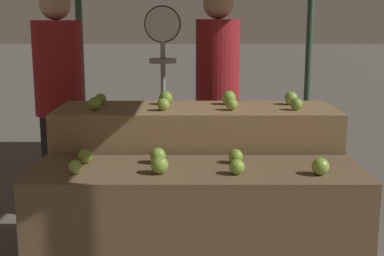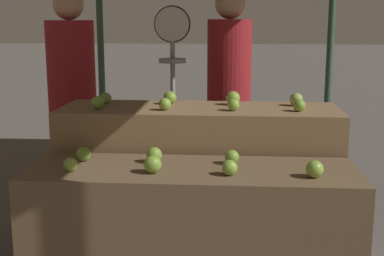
# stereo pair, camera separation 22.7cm
# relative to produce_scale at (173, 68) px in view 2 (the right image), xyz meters

# --- Properties ---
(display_counter_front) EXTENTS (1.71, 0.55, 0.80)m
(display_counter_front) POSITION_rel_produce_scale_xyz_m (0.24, -1.29, -0.79)
(display_counter_front) COLOR brown
(display_counter_front) RESTS_ON ground_plane
(display_counter_back) EXTENTS (1.71, 0.55, 1.01)m
(display_counter_back) POSITION_rel_produce_scale_xyz_m (0.24, -0.69, -0.68)
(display_counter_back) COLOR olive
(display_counter_back) RESTS_ON ground_plane
(apple_front_0) EXTENTS (0.07, 0.07, 0.07)m
(apple_front_0) POSITION_rel_produce_scale_xyz_m (-0.36, -1.39, -0.36)
(apple_front_0) COLOR #8EB247
(apple_front_0) RESTS_ON display_counter_front
(apple_front_1) EXTENTS (0.09, 0.09, 0.09)m
(apple_front_1) POSITION_rel_produce_scale_xyz_m (0.05, -1.39, -0.35)
(apple_front_1) COLOR #7AA338
(apple_front_1) RESTS_ON display_counter_front
(apple_front_2) EXTENTS (0.08, 0.08, 0.08)m
(apple_front_2) POSITION_rel_produce_scale_xyz_m (0.44, -1.40, -0.35)
(apple_front_2) COLOR #84AD3D
(apple_front_2) RESTS_ON display_counter_front
(apple_front_3) EXTENTS (0.09, 0.09, 0.09)m
(apple_front_3) POSITION_rel_produce_scale_xyz_m (0.84, -1.41, -0.35)
(apple_front_3) COLOR #84AD3D
(apple_front_3) RESTS_ON display_counter_front
(apple_front_4) EXTENTS (0.08, 0.08, 0.08)m
(apple_front_4) POSITION_rel_produce_scale_xyz_m (-0.35, -1.19, -0.35)
(apple_front_4) COLOR #7AA338
(apple_front_4) RESTS_ON display_counter_front
(apple_front_5) EXTENTS (0.08, 0.08, 0.08)m
(apple_front_5) POSITION_rel_produce_scale_xyz_m (0.03, -1.20, -0.35)
(apple_front_5) COLOR #7AA338
(apple_front_5) RESTS_ON display_counter_front
(apple_front_6) EXTENTS (0.08, 0.08, 0.08)m
(apple_front_6) POSITION_rel_produce_scale_xyz_m (0.45, -1.19, -0.35)
(apple_front_6) COLOR #7AA338
(apple_front_6) RESTS_ON display_counter_front
(apple_back_0) EXTENTS (0.08, 0.08, 0.08)m
(apple_back_0) POSITION_rel_produce_scale_xyz_m (-0.37, -0.80, -0.14)
(apple_back_0) COLOR #7AA338
(apple_back_0) RESTS_ON display_counter_back
(apple_back_1) EXTENTS (0.08, 0.08, 0.08)m
(apple_back_1) POSITION_rel_produce_scale_xyz_m (0.04, -0.81, -0.14)
(apple_back_1) COLOR #84AD3D
(apple_back_1) RESTS_ON display_counter_back
(apple_back_2) EXTENTS (0.07, 0.07, 0.07)m
(apple_back_2) POSITION_rel_produce_scale_xyz_m (0.45, -0.79, -0.14)
(apple_back_2) COLOR #84AD3D
(apple_back_2) RESTS_ON display_counter_back
(apple_back_3) EXTENTS (0.07, 0.07, 0.07)m
(apple_back_3) POSITION_rel_produce_scale_xyz_m (0.84, -0.79, -0.14)
(apple_back_3) COLOR #7AA338
(apple_back_3) RESTS_ON display_counter_back
(apple_back_4) EXTENTS (0.07, 0.07, 0.07)m
(apple_back_4) POSITION_rel_produce_scale_xyz_m (-0.36, -0.60, -0.14)
(apple_back_4) COLOR #7AA338
(apple_back_4) RESTS_ON display_counter_back
(apple_back_5) EXTENTS (0.08, 0.08, 0.08)m
(apple_back_5) POSITION_rel_produce_scale_xyz_m (0.05, -0.58, -0.13)
(apple_back_5) COLOR #7AA338
(apple_back_5) RESTS_ON display_counter_back
(apple_back_6) EXTENTS (0.09, 0.09, 0.09)m
(apple_back_6) POSITION_rel_produce_scale_xyz_m (0.45, -0.58, -0.13)
(apple_back_6) COLOR #84AD3D
(apple_back_6) RESTS_ON display_counter_back
(apple_back_7) EXTENTS (0.08, 0.08, 0.08)m
(apple_back_7) POSITION_rel_produce_scale_xyz_m (0.84, -0.58, -0.13)
(apple_back_7) COLOR #8EB247
(apple_back_7) RESTS_ON display_counter_back
(produce_scale) EXTENTS (0.27, 0.20, 1.64)m
(produce_scale) POSITION_rel_produce_scale_xyz_m (0.00, 0.00, 0.00)
(produce_scale) COLOR #99999E
(produce_scale) RESTS_ON ground_plane
(person_vendor_at_scale) EXTENTS (0.39, 0.39, 1.78)m
(person_vendor_at_scale) POSITION_rel_produce_scale_xyz_m (0.42, 0.28, -0.15)
(person_vendor_at_scale) COLOR #2D2D38
(person_vendor_at_scale) RESTS_ON ground_plane
(person_customer_left) EXTENTS (0.38, 0.38, 1.77)m
(person_customer_left) POSITION_rel_produce_scale_xyz_m (-0.81, 0.14, -0.17)
(person_customer_left) COLOR #2D2D38
(person_customer_left) RESTS_ON ground_plane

